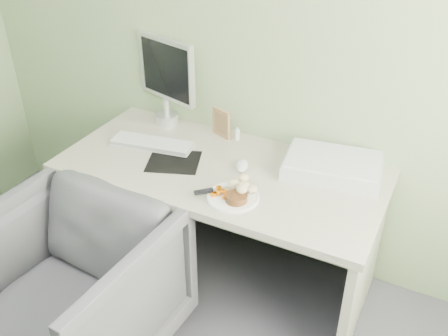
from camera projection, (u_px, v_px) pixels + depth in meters
The scene contains 15 objects.
wall_back at pixel (255, 22), 2.41m from camera, with size 3.50×3.50×0.00m, color gray.
desk at pixel (220, 198), 2.55m from camera, with size 1.60×0.75×0.73m.
plate at pixel (233, 197), 2.23m from camera, with size 0.24×0.24×0.01m, color white.
steak at pixel (236, 198), 2.19m from camera, with size 0.10×0.10×0.03m, color black.
potato_pile at pixel (243, 185), 2.25m from camera, with size 0.11×0.08×0.06m, color tan.
carrot_heap at pixel (221, 191), 2.22m from camera, with size 0.06×0.05×0.04m, color #DF6404.
steak_knife at pixel (211, 190), 2.24m from camera, with size 0.18×0.17×0.02m.
mousepad at pixel (174, 161), 2.50m from camera, with size 0.26×0.23×0.00m, color black.
keyboard at pixel (152, 143), 2.63m from camera, with size 0.43×0.13×0.02m, color white.
computer_mouse at pixel (242, 166), 2.43m from camera, with size 0.06×0.11×0.04m, color white.
photo_frame at pixel (221, 123), 2.69m from camera, with size 0.13×0.01×0.16m, color olive.
eyedrop_bottle at pixel (237, 134), 2.68m from camera, with size 0.03×0.03×0.08m.
scanner at pixel (333, 166), 2.40m from camera, with size 0.46×0.30×0.07m, color silver.
monitor at pixel (166, 76), 2.73m from camera, with size 0.40×0.16×0.49m.
desk_chair at pixel (73, 287), 2.25m from camera, with size 0.81×0.83×0.75m, color #3C3C41.
Camera 1 is at (0.95, -0.23, 2.03)m, focal length 40.00 mm.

